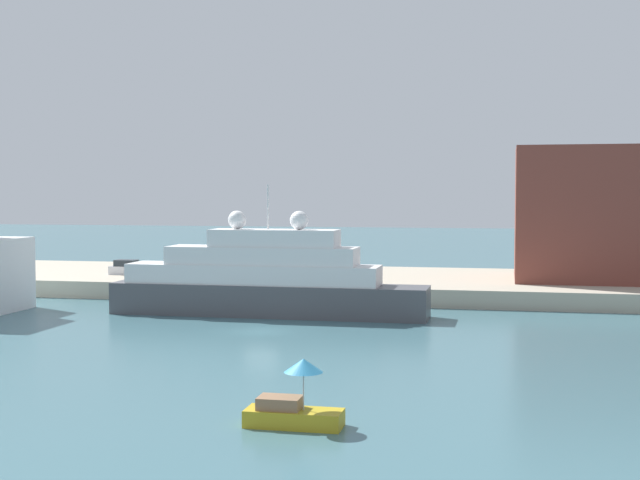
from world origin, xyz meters
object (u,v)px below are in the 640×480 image
parked_car (127,268)px  mooring_bollard (328,281)px  harbor_building (603,214)px  person_figure (153,272)px  small_motorboat (294,404)px  large_yacht (264,281)px

parked_car → mooring_bollard: size_ratio=4.31×
harbor_building → mooring_bollard: size_ratio=19.38×
person_figure → mooring_bollard: (18.62, -2.28, -0.30)m
parked_car → small_motorboat: bearing=-58.3°
large_yacht → mooring_bollard: large_yacht is taller
small_motorboat → person_figure: bearing=119.9°
large_yacht → mooring_bollard: bearing=66.2°
large_yacht → harbor_building: (29.67, 19.70, 5.42)m
large_yacht → mooring_bollard: (3.80, 8.61, -0.83)m
mooring_bollard → person_figure: bearing=173.0°
large_yacht → small_motorboat: size_ratio=6.23×
harbor_building → person_figure: 45.74m
large_yacht → harbor_building: harbor_building is taller
harbor_building → parked_car: harbor_building is taller
harbor_building → large_yacht: bearing=-146.4°
mooring_bollard → parked_car: bearing=163.2°
large_yacht → mooring_bollard: 9.45m
large_yacht → small_motorboat: bearing=-72.1°
person_figure → harbor_building: bearing=11.2°
large_yacht → harbor_building: bearing=33.6°
large_yacht → person_figure: size_ratio=17.08×
small_motorboat → large_yacht: bearing=107.9°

